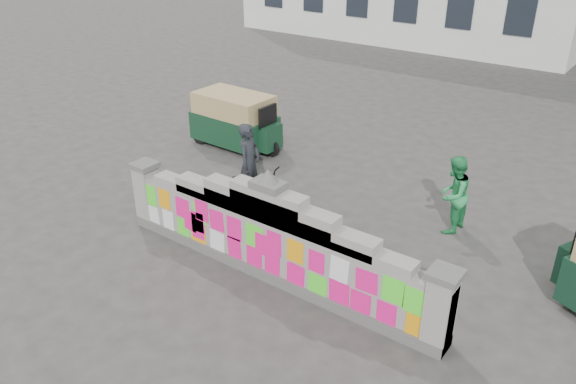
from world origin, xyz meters
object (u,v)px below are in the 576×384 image
at_px(pedestrian, 453,195).
at_px(rickshaw_left, 236,120).
at_px(cyclist_bike, 250,189).
at_px(cyclist_rider, 250,174).

relative_size(pedestrian, rickshaw_left, 0.61).
height_order(cyclist_bike, cyclist_rider, cyclist_rider).
bearing_deg(rickshaw_left, cyclist_rider, -43.58).
height_order(cyclist_bike, pedestrian, pedestrian).
distance_m(cyclist_bike, pedestrian, 4.03).
xyz_separation_m(cyclist_bike, pedestrian, (3.64, 1.70, 0.28)).
relative_size(cyclist_bike, pedestrian, 1.21).
xyz_separation_m(cyclist_bike, cyclist_rider, (0.00, 0.00, 0.34)).
relative_size(cyclist_rider, pedestrian, 1.07).
bearing_deg(rickshaw_left, cyclist_bike, -43.58).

